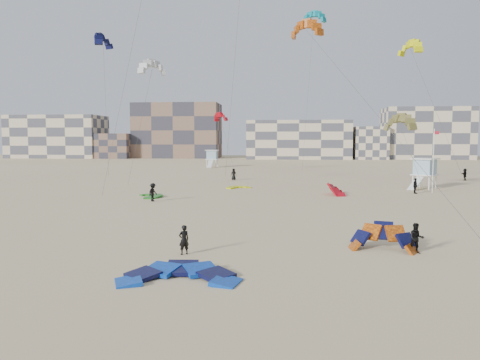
# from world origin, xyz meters

# --- Properties ---
(ground) EXTENTS (320.00, 320.00, 0.00)m
(ground) POSITION_xyz_m (0.00, 0.00, 0.00)
(ground) COLOR #D0C18B
(ground) RESTS_ON ground
(kite_ground_blue) EXTENTS (5.27, 5.51, 1.50)m
(kite_ground_blue) POSITION_xyz_m (1.08, -0.74, 0.00)
(kite_ground_blue) COLOR #0441E3
(kite_ground_blue) RESTS_ON ground
(kite_ground_orange) EXTENTS (4.33, 4.31, 3.65)m
(kite_ground_orange) POSITION_xyz_m (11.17, 5.75, 0.00)
(kite_ground_orange) COLOR orange
(kite_ground_orange) RESTS_ON ground
(kite_ground_green) EXTENTS (4.74, 4.63, 0.62)m
(kite_ground_green) POSITION_xyz_m (-8.62, 28.08, 0.00)
(kite_ground_green) COLOR #228326
(kite_ground_green) RESTS_ON ground
(kite_ground_red_far) EXTENTS (3.70, 3.61, 3.67)m
(kite_ground_red_far) POSITION_xyz_m (11.50, 31.97, 0.00)
(kite_ground_red_far) COLOR #B30028
(kite_ground_red_far) RESTS_ON ground
(kite_ground_yellow) EXTENTS (4.00, 4.06, 0.55)m
(kite_ground_yellow) POSITION_xyz_m (-0.12, 37.98, 0.00)
(kite_ground_yellow) COLOR #F1FA05
(kite_ground_yellow) RESTS_ON ground
(kitesurfer_main) EXTENTS (0.70, 0.65, 1.60)m
(kitesurfer_main) POSITION_xyz_m (0.34, 3.72, 0.80)
(kitesurfer_main) COLOR black
(kitesurfer_main) RESTS_ON ground
(kitesurfer_b) EXTENTS (0.86, 0.70, 1.66)m
(kitesurfer_b) POSITION_xyz_m (12.81, 5.14, 0.83)
(kitesurfer_b) COLOR black
(kitesurfer_b) RESTS_ON ground
(kitesurfer_c) EXTENTS (1.03, 1.33, 1.82)m
(kitesurfer_c) POSITION_xyz_m (-7.35, 24.68, 0.91)
(kitesurfer_c) COLOR black
(kitesurfer_c) RESTS_ON ground
(kitesurfer_d) EXTENTS (0.54, 1.09, 1.79)m
(kitesurfer_d) POSITION_xyz_m (20.52, 33.96, 0.90)
(kitesurfer_d) COLOR black
(kitesurfer_d) RESTS_ON ground
(kitesurfer_e) EXTENTS (0.88, 0.58, 1.78)m
(kitesurfer_e) POSITION_xyz_m (-1.95, 49.45, 0.89)
(kitesurfer_e) COLOR black
(kitesurfer_e) RESTS_ON ground
(kitesurfer_f) EXTENTS (0.60, 1.69, 1.80)m
(kitesurfer_f) POSITION_xyz_m (32.68, 52.31, 0.90)
(kitesurfer_f) COLOR black
(kitesurfer_f) RESTS_ON ground
(kite_fly_orange) EXTENTS (9.89, 32.87, 18.39)m
(kite_fly_orange) POSITION_xyz_m (7.99, 33.28, 18.30)
(kite_fly_orange) COLOR orange
(kite_fly_orange) RESTS_ON ground
(kite_fly_grey) EXTENTS (4.62, 5.52, 14.63)m
(kite_fly_grey) POSITION_xyz_m (-10.06, 34.65, 14.52)
(kite_fly_grey) COLOR white
(kite_fly_grey) RESTS_ON ground
(kite_fly_olive) EXTENTS (5.43, 12.71, 8.54)m
(kite_fly_olive) POSITION_xyz_m (19.33, 37.02, 8.00)
(kite_fly_olive) COLOR brown
(kite_fly_olive) RESTS_ON ground
(kite_fly_yellow) EXTENTS (11.18, 5.47, 19.10)m
(kite_fly_yellow) POSITION_xyz_m (22.87, 47.20, 18.62)
(kite_fly_yellow) COLOR #F1FA05
(kite_fly_yellow) RESTS_ON ground
(kite_fly_navy) EXTENTS (4.25, 6.25, 20.86)m
(kite_fly_navy) POSITION_xyz_m (-20.72, 46.64, 20.30)
(kite_fly_navy) COLOR #0C113B
(kite_fly_navy) RESTS_ON ground
(kite_fly_teal_b) EXTENTS (4.76, 6.48, 26.66)m
(kite_fly_teal_b) POSITION_xyz_m (10.36, 60.28, 26.30)
(kite_fly_teal_b) COLOR #01799F
(kite_fly_teal_b) RESTS_ON ground
(kite_fly_red) EXTENTS (5.48, 9.45, 10.44)m
(kite_fly_red) POSITION_xyz_m (-6.12, 65.60, 10.15)
(kite_fly_red) COLOR #B30028
(kite_fly_red) RESTS_ON ground
(lifeguard_tower_near) EXTENTS (3.80, 5.73, 3.82)m
(lifeguard_tower_near) POSITION_xyz_m (23.16, 39.61, 1.89)
(lifeguard_tower_near) COLOR white
(lifeguard_tower_near) RESTS_ON ground
(lifeguard_tower_far) EXTENTS (2.76, 5.22, 3.82)m
(lifeguard_tower_far) POSITION_xyz_m (-10.32, 82.01, 1.89)
(lifeguard_tower_far) COLOR white
(lifeguard_tower_far) RESTS_ON ground
(flagpole) EXTENTS (0.60, 0.09, 7.37)m
(flagpole) POSITION_xyz_m (22.76, 35.09, 3.88)
(flagpole) COLOR white
(flagpole) RESTS_ON ground
(condo_west_a) EXTENTS (30.00, 15.00, 14.00)m
(condo_west_a) POSITION_xyz_m (-70.00, 130.00, 7.00)
(condo_west_a) COLOR beige
(condo_west_a) RESTS_ON ground
(condo_west_b) EXTENTS (28.00, 14.00, 18.00)m
(condo_west_b) POSITION_xyz_m (-30.00, 134.00, 9.00)
(condo_west_b) COLOR brown
(condo_west_b) RESTS_ON ground
(condo_mid) EXTENTS (32.00, 16.00, 12.00)m
(condo_mid) POSITION_xyz_m (10.00, 130.00, 6.00)
(condo_mid) COLOR beige
(condo_mid) RESTS_ON ground
(condo_east) EXTENTS (26.00, 14.00, 16.00)m
(condo_east) POSITION_xyz_m (50.00, 132.00, 8.00)
(condo_east) COLOR beige
(condo_east) RESTS_ON ground
(condo_fill_left) EXTENTS (12.00, 10.00, 8.00)m
(condo_fill_left) POSITION_xyz_m (-50.00, 128.00, 4.00)
(condo_fill_left) COLOR brown
(condo_fill_left) RESTS_ON ground
(condo_fill_right) EXTENTS (10.00, 10.00, 10.00)m
(condo_fill_right) POSITION_xyz_m (32.00, 128.00, 5.00)
(condo_fill_right) COLOR beige
(condo_fill_right) RESTS_ON ground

